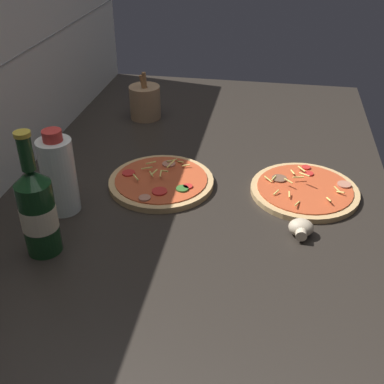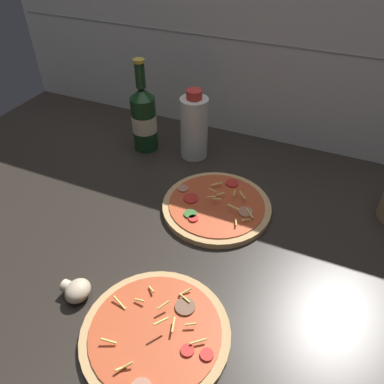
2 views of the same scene
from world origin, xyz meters
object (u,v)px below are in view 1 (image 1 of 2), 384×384
Objects in this scene: beer_bottle at (38,210)px; mushroom_left at (301,228)px; utensil_crock at (145,102)px; oil_bottle at (59,175)px; pizza_far at (161,182)px; pizza_near at (304,190)px.

beer_bottle is 4.73× the size of mushroom_left.
utensil_crock is (53.78, 46.96, 3.37)cm from mushroom_left.
oil_bottle is (14.20, 1.97, -0.61)cm from beer_bottle.
pizza_far is at bearing -53.59° from oil_bottle.
oil_bottle is 53.46cm from utensil_crock.
pizza_near is 1.00× the size of pizza_far.
pizza_far is 34.07cm from beer_bottle.
oil_bottle is at bearing 174.68° from utensil_crock.
pizza_far is 1.70× the size of utensil_crock.
beer_bottle is (-28.22, 17.05, 8.59)cm from pizza_far.
beer_bottle is at bearing 148.86° from pizza_far.
beer_bottle is 1.72× the size of utensil_crock.
utensil_crock reaches higher than pizza_far.
pizza_near is 0.98× the size of beer_bottle.
beer_bottle is 52.30cm from mushroom_left.
beer_bottle is (-30.38, 51.10, 8.67)cm from pizza_near.
oil_bottle is at bearing 89.25° from mushroom_left.
mushroom_left is at bearing -74.85° from beer_bottle.
utensil_crock is at bearing 52.51° from pizza_near.
mushroom_left is at bearing -138.87° from utensil_crock.
utensil_crock is (36.91, 48.12, 4.38)cm from pizza_near.
mushroom_left is (-16.86, 1.16, 1.00)cm from pizza_near.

